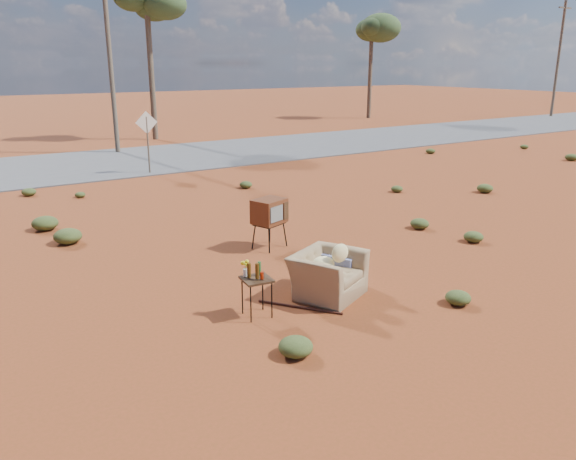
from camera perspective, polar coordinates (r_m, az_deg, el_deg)
ground at (r=9.62m, az=1.95°, el=-6.51°), size 140.00×140.00×0.00m
highway at (r=23.13m, az=-19.86°, el=6.26°), size 140.00×7.00×0.04m
armchair at (r=9.50m, az=4.25°, el=-3.82°), size 1.50×1.34×1.01m
tv_unit at (r=11.75m, az=-1.90°, el=1.85°), size 0.80×0.71×1.06m
side_table at (r=8.61m, az=-3.46°, el=-4.75°), size 0.48×0.48×0.89m
rusty_bar at (r=9.08m, az=1.20°, el=-7.84°), size 0.88×1.17×0.04m
road_sign at (r=20.47m, az=-14.13°, el=9.72°), size 0.78×0.06×2.19m
eucalyptus_center at (r=30.12m, az=-14.16°, el=21.17°), size 3.20×3.20×7.60m
eucalyptus_right at (r=41.41m, az=8.52°, el=19.41°), size 3.20×3.20×7.10m
utility_pole_center at (r=25.75m, az=-17.68°, el=16.67°), size 1.40×0.20×8.00m
utility_pole_east at (r=46.26m, az=25.78°, el=15.47°), size 1.40×0.20×8.00m
scrub_patch at (r=12.94m, az=-12.32°, el=-0.12°), size 17.49×8.07×0.33m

